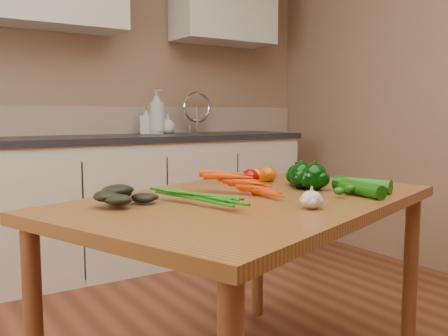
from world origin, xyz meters
TOP-DOWN VIEW (x-y plane):
  - room at (0.00, 0.17)m, footprint 4.04×5.04m
  - counter_run at (0.21, 2.19)m, footprint 2.84×0.64m
  - table at (0.08, 0.42)m, footprint 1.61×1.31m
  - soap_bottle_a at (0.60, 2.29)m, footprint 0.15×0.15m
  - soap_bottle_b at (0.55, 2.35)m, footprint 0.12×0.13m
  - soap_bottle_c at (0.68, 2.28)m, footprint 0.16×0.16m
  - carrot_bunch at (0.00, 0.44)m, footprint 0.31×0.27m
  - leafy_greens at (-0.37, 0.52)m, footprint 0.20×0.18m
  - garlic_bulb at (0.11, 0.13)m, footprint 0.07×0.07m
  - pepper_a at (0.38, 0.48)m, footprint 0.10×0.10m
  - pepper_b at (0.43, 0.56)m, footprint 0.08×0.08m
  - pepper_c at (0.39, 0.41)m, footprint 0.10×0.10m
  - tomato_a at (0.24, 0.64)m, footprint 0.08×0.08m
  - tomato_b at (0.28, 0.65)m, footprint 0.08×0.08m
  - tomato_c at (0.38, 0.70)m, footprint 0.07×0.07m
  - zucchini_a at (0.51, 0.28)m, footprint 0.13×0.23m
  - zucchini_b at (0.43, 0.21)m, footprint 0.08×0.21m

SIDE VIEW (x-z plane):
  - counter_run at x=0.21m, z-range -0.11..1.03m
  - table at x=0.08m, z-range 0.29..1.04m
  - zucchini_b at x=0.43m, z-range 0.75..0.80m
  - zucchini_a at x=0.51m, z-range 0.75..0.80m
  - garlic_bulb at x=0.11m, z-range 0.75..0.81m
  - tomato_c at x=0.38m, z-range 0.75..0.81m
  - carrot_bunch at x=0.00m, z-range 0.75..0.82m
  - tomato_a at x=0.24m, z-range 0.75..0.82m
  - tomato_b at x=0.28m, z-range 0.75..0.82m
  - pepper_b at x=0.43m, z-range 0.75..0.83m
  - leafy_greens at x=-0.37m, z-range 0.75..0.85m
  - pepper_a at x=0.38m, z-range 0.75..0.85m
  - pepper_c at x=0.39m, z-range 0.75..0.85m
  - soap_bottle_c at x=0.68m, z-range 0.90..1.05m
  - soap_bottle_b at x=0.55m, z-range 0.90..1.10m
  - soap_bottle_a at x=0.60m, z-range 0.90..1.22m
  - room at x=0.00m, z-range -0.07..2.57m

